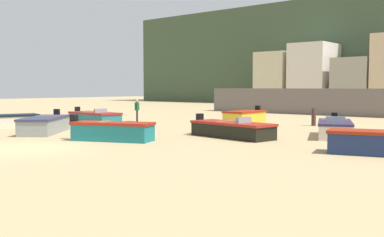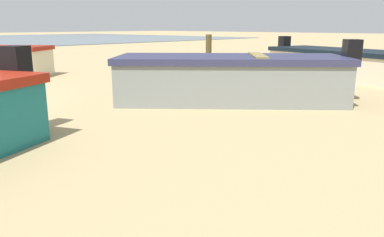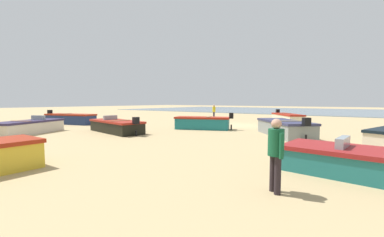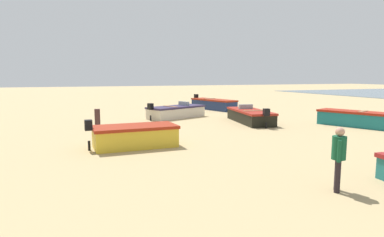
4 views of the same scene
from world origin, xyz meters
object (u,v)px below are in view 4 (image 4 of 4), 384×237
boat_navy_7 (213,104)px  beach_walker_distant (339,154)px  boat_yellow_8 (135,136)px  mooring_post_near_water (97,120)px  boat_black_1 (250,116)px  boat_cream_2 (176,112)px  boat_teal_0 (354,118)px

boat_navy_7 → beach_walker_distant: beach_walker_distant is taller
boat_yellow_8 → mooring_post_near_water: 4.75m
beach_walker_distant → mooring_post_near_water: bearing=-114.4°
boat_black_1 → boat_cream_2: boat_cream_2 is taller
boat_yellow_8 → mooring_post_near_water: (4.63, 1.06, 0.13)m
boat_yellow_8 → boat_teal_0: bearing=93.1°
boat_teal_0 → boat_cream_2: boat_teal_0 is taller
boat_black_1 → boat_navy_7: boat_navy_7 is taller
boat_navy_7 → boat_yellow_8: (-12.50, 9.19, -0.01)m
boat_cream_2 → mooring_post_near_water: (-3.71, 5.55, 0.16)m
boat_navy_7 → boat_cream_2: bearing=25.3°
boat_yellow_8 → beach_walker_distant: 7.92m
boat_teal_0 → boat_yellow_8: bearing=161.8°
boat_black_1 → beach_walker_distant: beach_walker_distant is taller
boat_black_1 → beach_walker_distant: (-11.49, 4.34, 0.55)m
boat_teal_0 → beach_walker_distant: 12.11m
boat_cream_2 → mooring_post_near_water: 6.68m
mooring_post_near_water → beach_walker_distant: size_ratio=0.71×
boat_cream_2 → boat_yellow_8: (-8.34, 4.48, 0.03)m
boat_teal_0 → boat_navy_7: 12.03m
boat_teal_0 → boat_navy_7: (11.49, 3.59, 0.00)m
boat_yellow_8 → beach_walker_distant: bearing=26.6°
boat_cream_2 → boat_yellow_8: boat_yellow_8 is taller
boat_navy_7 → mooring_post_near_water: boat_navy_7 is taller
boat_teal_0 → beach_walker_distant: bearing=-161.4°
beach_walker_distant → boat_navy_7: bearing=-152.5°
boat_yellow_8 → mooring_post_near_water: bearing=-168.5°
boat_black_1 → beach_walker_distant: 12.29m
boat_black_1 → boat_yellow_8: bearing=-141.3°
boat_navy_7 → beach_walker_distant: bearing=58.1°
boat_yellow_8 → beach_walker_distant: beach_walker_distant is taller
boat_teal_0 → boat_cream_2: size_ratio=0.92×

